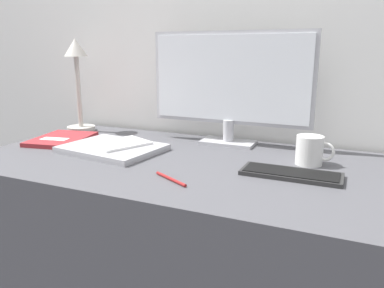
# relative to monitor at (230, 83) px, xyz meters

# --- Properties ---
(wall_back) EXTENTS (3.60, 0.05, 2.40)m
(wall_back) POSITION_rel_monitor_xyz_m (-0.06, 0.13, 0.27)
(wall_back) COLOR silver
(wall_back) RESTS_ON ground_plane
(desk) EXTENTS (1.40, 0.71, 0.70)m
(desk) POSITION_rel_monitor_xyz_m (-0.06, -0.27, -0.58)
(desk) COLOR #4C4C51
(desk) RESTS_ON ground_plane
(monitor) EXTENTS (0.61, 0.11, 0.42)m
(monitor) POSITION_rel_monitor_xyz_m (0.00, 0.00, 0.00)
(monitor) COLOR #B7B7BC
(monitor) RESTS_ON desk
(keyboard) EXTENTS (0.28, 0.11, 0.01)m
(keyboard) POSITION_rel_monitor_xyz_m (0.28, -0.29, -0.22)
(keyboard) COLOR #282828
(keyboard) RESTS_ON desk
(laptop) EXTENTS (0.36, 0.29, 0.02)m
(laptop) POSITION_rel_monitor_xyz_m (-0.34, -0.27, -0.22)
(laptop) COLOR #A3A3A8
(laptop) RESTS_ON desk
(ereader) EXTENTS (0.21, 0.23, 0.01)m
(ereader) POSITION_rel_monitor_xyz_m (-0.32, -0.25, -0.20)
(ereader) COLOR white
(ereader) RESTS_ON laptop
(desk_lamp) EXTENTS (0.12, 0.12, 0.40)m
(desk_lamp) POSITION_rel_monitor_xyz_m (-0.68, -0.04, 0.02)
(desk_lamp) COLOR #BCB7AD
(desk_lamp) RESTS_ON desk
(notebook) EXTENTS (0.23, 0.28, 0.02)m
(notebook) POSITION_rel_monitor_xyz_m (-0.61, -0.23, -0.22)
(notebook) COLOR maroon
(notebook) RESTS_ON desk
(coffee_mug) EXTENTS (0.12, 0.08, 0.09)m
(coffee_mug) POSITION_rel_monitor_xyz_m (0.32, -0.15, -0.18)
(coffee_mug) COLOR white
(coffee_mug) RESTS_ON desk
(pen) EXTENTS (0.12, 0.07, 0.01)m
(pen) POSITION_rel_monitor_xyz_m (-0.01, -0.46, -0.23)
(pen) COLOR maroon
(pen) RESTS_ON desk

